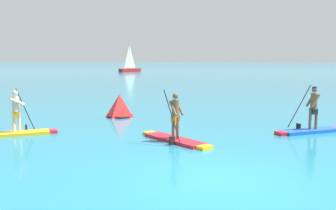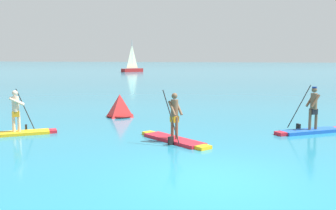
{
  "view_description": "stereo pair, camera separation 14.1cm",
  "coord_description": "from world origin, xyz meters",
  "px_view_note": "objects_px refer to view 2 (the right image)",
  "views": [
    {
      "loc": [
        1.28,
        -9.19,
        2.98
      ],
      "look_at": [
        -3.39,
        7.87,
        0.78
      ],
      "focal_mm": 41.25,
      "sensor_mm": 36.0,
      "label": 1
    },
    {
      "loc": [
        1.42,
        -9.15,
        2.98
      ],
      "look_at": [
        -3.39,
        7.87,
        0.78
      ],
      "focal_mm": 41.25,
      "sensor_mm": 36.0,
      "label": 2
    }
  ],
  "objects_px": {
    "race_marker_buoy": "(120,107)",
    "paddleboarder_near_left": "(18,126)",
    "sailboat_left_horizon": "(132,68)",
    "paddleboarder_mid_center": "(174,133)",
    "paddleboarder_far_right": "(311,124)"
  },
  "relations": [
    {
      "from": "paddleboarder_near_left",
      "to": "paddleboarder_mid_center",
      "type": "relative_size",
      "value": 0.86
    },
    {
      "from": "paddleboarder_mid_center",
      "to": "sailboat_left_horizon",
      "type": "distance_m",
      "value": 65.87
    },
    {
      "from": "sailboat_left_horizon",
      "to": "race_marker_buoy",
      "type": "bearing_deg",
      "value": 51.55
    },
    {
      "from": "race_marker_buoy",
      "to": "sailboat_left_horizon",
      "type": "relative_size",
      "value": 0.21
    },
    {
      "from": "paddleboarder_near_left",
      "to": "sailboat_left_horizon",
      "type": "xyz_separation_m",
      "value": [
        -18.91,
        61.39,
        0.51
      ]
    },
    {
      "from": "race_marker_buoy",
      "to": "paddleboarder_near_left",
      "type": "bearing_deg",
      "value": -110.95
    },
    {
      "from": "paddleboarder_mid_center",
      "to": "sailboat_left_horizon",
      "type": "relative_size",
      "value": 0.47
    },
    {
      "from": "paddleboarder_mid_center",
      "to": "race_marker_buoy",
      "type": "bearing_deg",
      "value": 166.05
    },
    {
      "from": "sailboat_left_horizon",
      "to": "paddleboarder_mid_center",
      "type": "bearing_deg",
      "value": 53.43
    },
    {
      "from": "paddleboarder_near_left",
      "to": "paddleboarder_far_right",
      "type": "relative_size",
      "value": 0.92
    },
    {
      "from": "paddleboarder_far_right",
      "to": "sailboat_left_horizon",
      "type": "height_order",
      "value": "sailboat_left_horizon"
    },
    {
      "from": "paddleboarder_mid_center",
      "to": "paddleboarder_far_right",
      "type": "bearing_deg",
      "value": 67.74
    },
    {
      "from": "paddleboarder_near_left",
      "to": "sailboat_left_horizon",
      "type": "bearing_deg",
      "value": 70.17
    },
    {
      "from": "sailboat_left_horizon",
      "to": "paddleboarder_far_right",
      "type": "bearing_deg",
      "value": 58.36
    },
    {
      "from": "paddleboarder_near_left",
      "to": "race_marker_buoy",
      "type": "relative_size",
      "value": 1.92
    }
  ]
}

